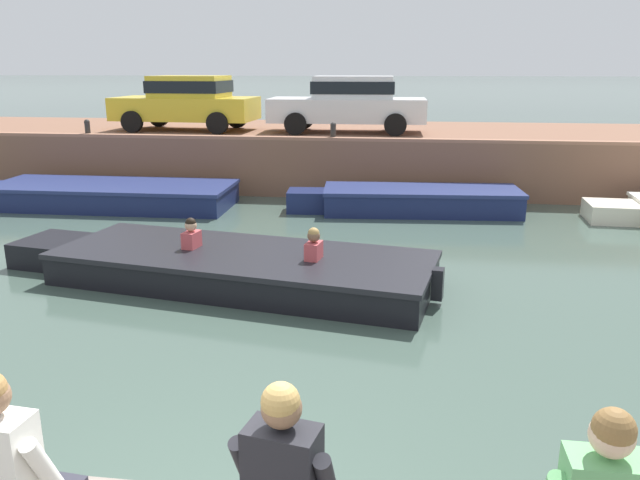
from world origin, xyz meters
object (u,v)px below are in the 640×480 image
Objects in this scene: boat_moored_west_navy at (102,195)px; car_leftmost_yellow at (187,101)px; car_left_inner_white at (350,102)px; mooring_bollard_mid at (333,130)px; person_seated_left at (9,471)px; boat_moored_central_navy at (411,200)px; mooring_bollard_west at (87,127)px; motorboat_passing at (227,266)px.

boat_moored_west_navy is 4.38m from car_leftmost_yellow.
boat_moored_west_navy is 7.09m from car_left_inner_white.
mooring_bollard_mid is 13.26m from person_seated_left.
car_left_inner_white reaches higher than person_seated_left.
boat_moored_central_navy is 1.23× the size of car_left_inner_white.
boat_moored_west_navy is 7.14× the size of person_seated_left.
car_left_inner_white is at bearing 33.63° from boat_moored_west_navy.
boat_moored_west_navy is at bearing -177.73° from boat_moored_central_navy.
mooring_bollard_west reaches higher than person_seated_left.
car_leftmost_yellow is 15.77m from person_seated_left.
mooring_bollard_west reaches higher than boat_moored_central_navy.
mooring_bollard_west is at bearing 122.18° from boat_moored_west_navy.
motorboat_passing reaches higher than boat_moored_west_navy.
person_seated_left is (-2.22, -11.69, 0.97)m from boat_moored_central_navy.
motorboat_passing is 16.10× the size of mooring_bollard_mid.
car_leftmost_yellow reaches higher than mooring_bollard_west.
mooring_bollard_mid is at bearing 89.05° from person_seated_left.
car_left_inner_white is 9.81× the size of mooring_bollard_mid.
mooring_bollard_mid reaches higher than boat_moored_central_navy.
boat_moored_central_navy is 5.98m from motorboat_passing.
boat_moored_central_navy is at bearing 60.80° from motorboat_passing.
mooring_bollard_mid is at bearing 18.92° from boat_moored_west_navy.
mooring_bollard_west is at bearing -138.25° from car_leftmost_yellow.
car_leftmost_yellow is at bearing 112.10° from motorboat_passing.
boat_moored_west_navy is at bearing -161.08° from mooring_bollard_mid.
boat_moored_west_navy is 7.41m from boat_moored_central_navy.
motorboat_passing is (4.49, -4.93, -0.02)m from boat_moored_west_navy.
motorboat_passing is at bearing -50.15° from mooring_bollard_west.
motorboat_passing is at bearing -119.20° from boat_moored_central_navy.
car_left_inner_white reaches higher than motorboat_passing.
car_leftmost_yellow is 0.94× the size of car_left_inner_white.
car_left_inner_white is at bearing 15.61° from mooring_bollard_west.
mooring_bollard_mid reaches higher than motorboat_passing.
car_left_inner_white is (4.69, 0.00, 0.00)m from car_leftmost_yellow.
person_seated_left is (-0.22, -13.25, -0.45)m from mooring_bollard_mid.
boat_moored_central_navy is (7.41, 0.29, 0.01)m from boat_moored_west_navy.
mooring_bollard_mid is (0.92, 6.78, 1.45)m from motorboat_passing.
motorboat_passing is at bearing -97.72° from mooring_bollard_mid.
car_left_inner_white is at bearing 116.78° from boat_moored_central_navy.
motorboat_passing reaches higher than boat_moored_central_navy.
boat_moored_central_navy is 2.91m from mooring_bollard_mid.
car_left_inner_white is (5.66, 3.76, 2.03)m from boat_moored_west_navy.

